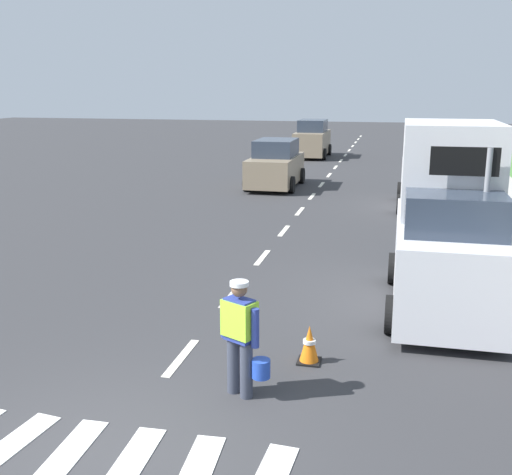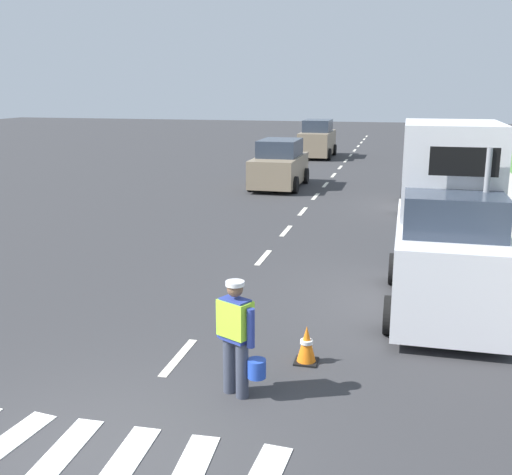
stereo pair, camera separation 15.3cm
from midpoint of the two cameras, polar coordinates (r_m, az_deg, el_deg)
name	(u,v)px [view 1 (the left image)]	position (r m, az deg, el deg)	size (l,w,h in m)	color
ground_plane	(322,184)	(27.31, 6.04, 5.01)	(96.00, 96.00, 0.00)	#333335
crosswalk_stripes	(91,469)	(7.65, -15.76, -20.09)	(4.53, 1.93, 0.01)	white
lane_center_line	(332,171)	(31.44, 7.00, 6.17)	(0.14, 46.40, 0.01)	silver
road_worker	(241,333)	(8.49, -1.91, -8.87)	(0.75, 0.46, 1.67)	#383D4C
lane_direction_sign	(472,193)	(11.31, 19.10, 3.95)	(1.16, 0.11, 3.20)	gray
traffic_cone_near	(309,344)	(9.72, 4.54, -9.89)	(0.36, 0.36, 0.61)	black
delivery_truck	(448,226)	(12.25, 17.11, 1.02)	(2.16, 4.60, 3.54)	silver
car_oncoming_third	(312,140)	(37.47, 5.14, 9.05)	(2.01, 4.25, 2.23)	gray
car_oncoming_second	(276,165)	(26.14, 1.66, 6.75)	(2.07, 4.25, 2.01)	gray
car_parked_far	(426,178)	(22.41, 15.36, 5.33)	(1.91, 4.36, 2.25)	silver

